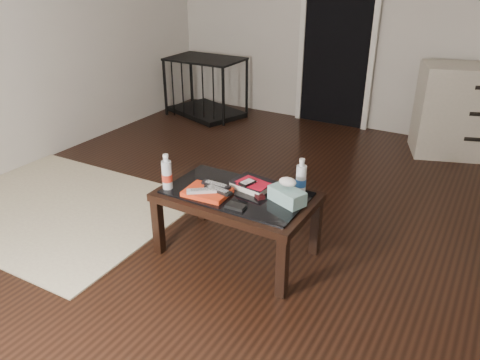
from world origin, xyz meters
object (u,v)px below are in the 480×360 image
(water_bottle_left, at_px, (167,171))
(tissue_box, at_px, (287,196))
(coffee_table, at_px, (237,201))
(water_bottle_right, at_px, (301,176))
(textbook, at_px, (253,185))
(pet_crate, at_px, (206,96))

(water_bottle_left, height_order, tissue_box, water_bottle_left)
(coffee_table, relative_size, water_bottle_right, 4.20)
(coffee_table, xyz_separation_m, tissue_box, (0.34, 0.04, 0.11))
(textbook, xyz_separation_m, tissue_box, (0.28, -0.07, 0.02))
(water_bottle_right, bearing_deg, textbook, -163.82)
(water_bottle_left, xyz_separation_m, water_bottle_right, (0.78, 0.37, 0.00))
(coffee_table, distance_m, textbook, 0.15)
(water_bottle_right, bearing_deg, tissue_box, -97.73)
(pet_crate, bearing_deg, textbook, -31.44)
(coffee_table, relative_size, tissue_box, 4.35)
(pet_crate, relative_size, water_bottle_right, 4.39)
(water_bottle_left, height_order, water_bottle_right, same)
(coffee_table, height_order, textbook, textbook)
(water_bottle_left, relative_size, tissue_box, 1.03)
(textbook, bearing_deg, coffee_table, -110.25)
(pet_crate, height_order, tissue_box, pet_crate)
(pet_crate, relative_size, textbook, 4.18)
(coffee_table, bearing_deg, water_bottle_right, 28.46)
(textbook, xyz_separation_m, water_bottle_right, (0.30, 0.09, 0.10))
(textbook, height_order, water_bottle_left, water_bottle_left)
(textbook, bearing_deg, water_bottle_left, -141.38)
(coffee_table, relative_size, pet_crate, 0.96)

